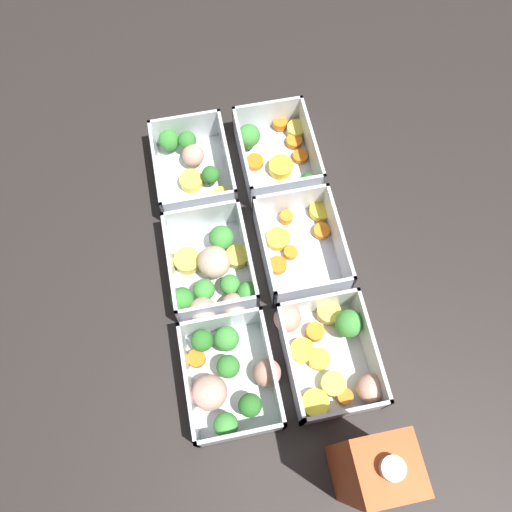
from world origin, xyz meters
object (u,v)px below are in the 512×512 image
juice_carton (370,468)px  container_far_right (329,353)px  container_far_center (300,244)px  container_near_center (213,274)px  container_near_right (229,378)px  container_far_left (277,155)px  container_near_left (193,165)px

juice_carton → container_far_right: bearing=179.4°
container_far_center → container_far_right: bearing=0.3°
container_near_center → container_near_right: bearing=-1.5°
container_far_right → container_far_center: bearing=-179.7°
container_near_center → container_far_left: (-0.19, 0.14, -0.00)m
container_near_left → container_far_center: size_ratio=0.94×
container_far_center → juice_carton: bearing=-0.1°
container_far_left → juice_carton: juice_carton is taller
container_near_center → container_far_right: 0.20m
container_far_right → juice_carton: bearing=-0.6°
container_far_left → container_near_center: bearing=-36.1°
container_near_left → container_far_right: same height
container_far_center → container_near_right: bearing=-38.7°
container_near_center → container_near_right: same height
container_near_left → container_near_right: same height
container_near_center → container_far_left: same height
container_near_right → container_near_center: bearing=178.5°
container_near_left → juice_carton: bearing=15.8°
container_near_right → juice_carton: 0.21m
container_near_left → container_far_center: same height
container_near_left → container_near_center: same height
container_far_left → container_far_center: 0.16m
container_near_right → container_far_left: 0.37m
container_near_center → juice_carton: juice_carton is taller
container_far_left → container_far_center: size_ratio=0.99×
container_near_right → container_far_left: same height
container_far_right → juice_carton: 0.17m
container_near_left → container_far_right: (0.34, 0.14, -0.00)m
container_near_center → container_far_right: size_ratio=1.04×
container_far_left → container_far_right: (0.33, 0.00, -0.00)m
container_far_center → juice_carton: 0.33m
container_near_right → container_near_left: bearing=179.6°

